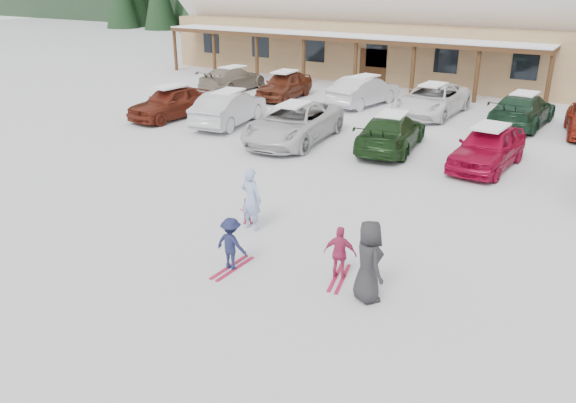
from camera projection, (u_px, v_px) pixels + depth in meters
The scene contains 19 objects.
ground at pixel (257, 248), 14.30m from camera, with size 160.00×160.00×0.00m, color silver.
day_lodge at pixel (378, 14), 39.27m from camera, with size 29.12×12.50×10.38m.
adult_skier at pixel (251, 199), 15.07m from camera, with size 0.64×0.42×1.75m, color #91A2D0.
toddler_red at pixel (246, 211), 15.59m from camera, with size 0.37×0.29×0.76m, color #D03464.
child_navy at pixel (231, 244), 13.07m from camera, with size 0.84×0.48×1.29m, color #171B3D.
skis_child_navy at pixel (232, 268), 13.30m from camera, with size 0.20×1.40×0.03m, color #A11739.
child_magenta at pixel (340, 253), 12.63m from camera, with size 0.76×0.31×1.29m, color #B62E5D.
skis_child_magenta at pixel (339, 278), 12.86m from camera, with size 0.20×1.40×0.03m, color #A11739.
bystander_dark at pixel (369, 261), 11.71m from camera, with size 0.89×0.58×1.82m, color #252527.
parked_car_0 at pixel (171, 102), 27.06m from camera, with size 1.82×4.53×1.54m, color #5F1F12.
parked_car_1 at pixel (229, 108), 25.85m from camera, with size 1.66×4.76×1.57m, color #B3B4B8.
parked_car_2 at pixel (294, 123), 23.23m from camera, with size 2.61×5.66×1.57m, color silver.
parked_car_3 at pixel (391, 132), 22.14m from camera, with size 2.01×4.93×1.43m, color black.
parked_car_4 at pixel (488, 147), 20.05m from camera, with size 1.79×4.46×1.52m, color #A2082D.
parked_car_7 at pixel (233, 79), 33.69m from camera, with size 1.96×4.82×1.40m, color gray.
parked_car_8 at pixel (285, 85), 31.47m from camera, with size 1.77×4.40×1.50m, color #602717.
parked_car_9 at pixel (364, 91), 29.74m from camera, with size 1.64×4.70×1.55m, color silver.
parked_car_10 at pixel (432, 100), 27.70m from camera, with size 2.51×5.45×1.51m, color white.
parked_car_11 at pixel (522, 110), 25.64m from camera, with size 2.11×5.18×1.50m, color #183622.
Camera 1 is at (7.41, -10.49, 6.45)m, focal length 35.00 mm.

